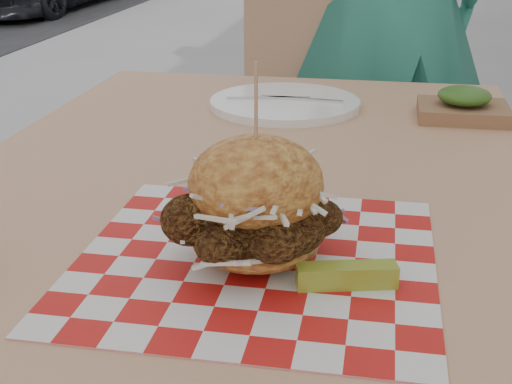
% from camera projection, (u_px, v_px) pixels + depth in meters
% --- Properties ---
extents(patio_table, '(0.80, 1.20, 0.75)m').
position_uv_depth(patio_table, '(247.00, 229.00, 0.99)').
color(patio_table, tan).
rests_on(patio_table, ground).
extents(patio_chair, '(0.44, 0.45, 0.95)m').
position_uv_depth(patio_chair, '(317.00, 122.00, 1.90)').
color(patio_chair, tan).
rests_on(patio_chair, ground).
extents(paper_liner, '(0.36, 0.36, 0.00)m').
position_uv_depth(paper_liner, '(256.00, 259.00, 0.73)').
color(paper_liner, red).
rests_on(paper_liner, patio_table).
extents(sandwich, '(0.18, 0.18, 0.20)m').
position_uv_depth(sandwich, '(256.00, 208.00, 0.71)').
color(sandwich, gold).
rests_on(sandwich, paper_liner).
extents(pickle_spear, '(0.10, 0.04, 0.02)m').
position_uv_depth(pickle_spear, '(347.00, 276.00, 0.67)').
color(pickle_spear, olive).
rests_on(pickle_spear, paper_liner).
extents(place_setting, '(0.27, 0.27, 0.02)m').
position_uv_depth(place_setting, '(285.00, 103.00, 1.28)').
color(place_setting, white).
rests_on(place_setting, patio_table).
extents(kraft_tray, '(0.15, 0.12, 0.06)m').
position_uv_depth(kraft_tray, '(463.00, 106.00, 1.21)').
color(kraft_tray, brown).
rests_on(kraft_tray, patio_table).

